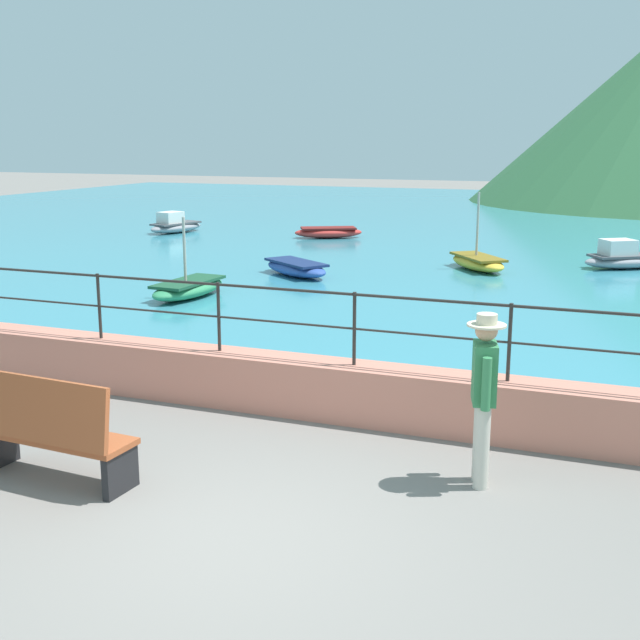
# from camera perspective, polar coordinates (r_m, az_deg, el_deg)

# --- Properties ---
(ground_plane) EXTENTS (120.00, 120.00, 0.00)m
(ground_plane) POSITION_cam_1_polar(r_m,az_deg,el_deg) (7.33, -6.07, -14.91)
(ground_plane) COLOR slate
(promenade_wall) EXTENTS (20.00, 0.56, 0.70)m
(promenade_wall) POSITION_cam_1_polar(r_m,az_deg,el_deg) (9.92, 2.40, -5.12)
(promenade_wall) COLOR tan
(promenade_wall) RESTS_ON ground
(railing) EXTENTS (18.44, 0.04, 0.90)m
(railing) POSITION_cam_1_polar(r_m,az_deg,el_deg) (9.66, 2.45, 0.38)
(railing) COLOR #282623
(railing) RESTS_ON promenade_wall
(lake_water) EXTENTS (64.00, 44.32, 0.06)m
(lake_water) POSITION_cam_1_polar(r_m,az_deg,el_deg) (31.90, 15.79, 6.22)
(lake_water) COLOR teal
(lake_water) RESTS_ON ground
(bench_main) EXTENTS (1.73, 0.66, 1.13)m
(bench_main) POSITION_cam_1_polar(r_m,az_deg,el_deg) (8.52, -18.65, -7.37)
(bench_main) COLOR #9E4C28
(bench_main) RESTS_ON ground
(person_walking) EXTENTS (0.38, 0.55, 1.75)m
(person_walking) POSITION_cam_1_polar(r_m,az_deg,el_deg) (8.07, 11.49, -4.93)
(person_walking) COLOR beige
(person_walking) RESTS_ON ground
(boat_0) EXTENTS (2.40, 2.07, 0.36)m
(boat_0) POSITION_cam_1_polar(r_m,az_deg,el_deg) (19.99, -1.70, 3.72)
(boat_0) COLOR #2D4C9E
(boat_0) RESTS_ON lake_water
(boat_1) EXTENTS (2.10, 2.38, 1.98)m
(boat_1) POSITION_cam_1_polar(r_m,az_deg,el_deg) (21.30, 11.09, 4.06)
(boat_1) COLOR gold
(boat_1) RESTS_ON lake_water
(boat_3) EXTENTS (2.45, 1.87, 0.36)m
(boat_3) POSITION_cam_1_polar(r_m,az_deg,el_deg) (27.63, 0.59, 6.23)
(boat_3) COLOR red
(boat_3) RESTS_ON lake_water
(boat_5) EXTENTS (1.46, 2.45, 0.76)m
(boat_5) POSITION_cam_1_polar(r_m,az_deg,el_deg) (29.63, -10.21, 6.61)
(boat_5) COLOR gray
(boat_5) RESTS_ON lake_water
(boat_6) EXTENTS (1.03, 2.35, 1.72)m
(boat_6) POSITION_cam_1_polar(r_m,az_deg,el_deg) (17.47, -9.28, 2.26)
(boat_6) COLOR #338C59
(boat_6) RESTS_ON lake_water
(boat_7) EXTENTS (2.41, 2.02, 0.76)m
(boat_7) POSITION_cam_1_polar(r_m,az_deg,el_deg) (22.55, 20.69, 4.11)
(boat_7) COLOR gray
(boat_7) RESTS_ON lake_water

